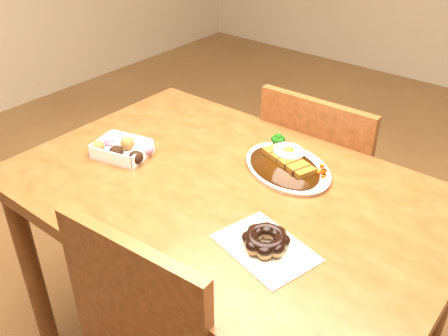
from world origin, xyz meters
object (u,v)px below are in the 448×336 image
Objects in this scene: table at (227,216)px; chair_far at (324,187)px; katsu_curry_plate at (288,164)px; pon_de_ring at (266,241)px; donut_box at (122,148)px.

table is 1.38× the size of chair_far.
katsu_curry_plate is 1.36× the size of pon_de_ring.
donut_box is 0.74× the size of pon_de_ring.
chair_far is 0.77m from donut_box.
chair_far is 4.58× the size of donut_box.
pon_de_ring is at bearing -7.65° from donut_box.
donut_box is (-0.43, -0.25, 0.01)m from katsu_curry_plate.
pon_de_ring is (0.22, -0.14, 0.12)m from table.
donut_box reaches higher than table.
table is 3.47× the size of katsu_curry_plate.
chair_far is at bearing 57.47° from donut_box.
table is 0.29m from pon_de_ring.
katsu_curry_plate is 1.82× the size of donut_box.
katsu_curry_plate is 0.36m from pon_de_ring.
pon_de_ring is at bearing -65.26° from katsu_curry_plate.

